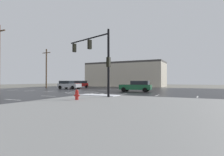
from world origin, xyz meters
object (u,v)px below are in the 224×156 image
object	(u,v)px
sedan_silver	(69,85)
traffic_signal_mast	(96,53)
sedan_red	(79,84)
utility_pole_far	(46,68)
fire_hydrant	(77,95)
sedan_green	(137,86)

from	to	relation	value
sedan_silver	traffic_signal_mast	bearing A→B (deg)	-41.88
sedan_red	traffic_signal_mast	bearing A→B (deg)	42.64
sedan_silver	utility_pole_far	xyz separation A→B (m)	(-6.75, 0.83, 3.56)
fire_hydrant	sedan_green	size ratio (longest dim) A/B	0.17
sedan_green	utility_pole_far	world-z (taller)	utility_pole_far
sedan_red	sedan_silver	world-z (taller)	same
sedan_red	sedan_silver	size ratio (longest dim) A/B	1.01
sedan_red	sedan_silver	xyz separation A→B (m)	(0.97, -4.83, 0.00)
sedan_green	sedan_silver	size ratio (longest dim) A/B	1.03
traffic_signal_mast	sedan_silver	world-z (taller)	traffic_signal_mast
traffic_signal_mast	utility_pole_far	size ratio (longest dim) A/B	0.74
traffic_signal_mast	sedan_green	bearing A→B (deg)	-76.30
utility_pole_far	sedan_red	bearing A→B (deg)	34.67
traffic_signal_mast	fire_hydrant	world-z (taller)	traffic_signal_mast
sedan_red	utility_pole_far	size ratio (longest dim) A/B	0.55
fire_hydrant	utility_pole_far	distance (m)	27.71
sedan_green	sedan_silver	world-z (taller)	same
sedan_red	sedan_green	xyz separation A→B (m)	(15.79, -7.74, 0.00)
fire_hydrant	sedan_red	distance (m)	26.38
fire_hydrant	sedan_red	world-z (taller)	sedan_red
fire_hydrant	sedan_silver	bearing A→B (deg)	131.22
sedan_silver	utility_pole_far	bearing A→B (deg)	173.35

